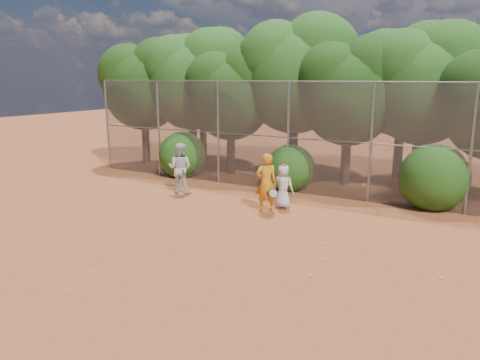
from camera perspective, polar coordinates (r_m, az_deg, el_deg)
The scene contains 24 objects.
ground at distance 11.92m, azimuth -1.83°, elevation -7.96°, with size 80.00×80.00×0.00m, color #984822.
fence_back at distance 16.75m, azimuth 8.64°, elevation 5.11°, with size 20.05×0.09×4.03m.
tree_0 at distance 23.29m, azimuth -11.55°, elevation 11.68°, with size 4.38×3.81×6.00m.
tree_1 at distance 22.13m, azimuth -5.70°, elevation 12.44°, with size 4.64×4.03×6.35m.
tree_2 at distance 20.18m, azimuth -0.97°, elevation 10.85°, with size 3.99×3.47×5.47m.
tree_3 at distance 19.94m, azimuth 6.94°, elevation 13.08°, with size 4.89×4.26×6.70m.
tree_4 at distance 18.52m, azimuth 13.36°, elevation 10.91°, with size 4.19×3.64×5.73m.
tree_5 at distance 18.75m, azimuth 21.62°, elevation 11.29°, with size 4.51×3.92×6.17m.
tree_9 at distance 24.59m, azimuth -4.46°, elevation 12.87°, with size 4.83×4.20×6.62m.
tree_10 at distance 22.36m, azimuth 6.81°, elevation 13.60°, with size 5.15×4.48×7.06m.
tree_11 at distance 20.49m, azimuth 19.53°, elevation 11.80°, with size 4.64×4.03×6.35m.
bush_0 at distance 20.02m, azimuth -7.03°, elevation 3.31°, with size 2.00×2.00×2.00m, color #1C4711.
bush_1 at distance 17.54m, azimuth 6.20°, elevation 1.70°, with size 1.80×1.80×1.80m, color #1C4711.
bush_2 at distance 16.20m, azimuth 22.61°, elevation 0.62°, with size 2.20×2.20×2.20m, color #1C4711.
player_yellow at distance 14.67m, azimuth 3.21°, elevation -0.29°, with size 0.91×0.77×1.85m.
player_teen at distance 15.09m, azimuth 5.28°, elevation -0.75°, with size 0.71×0.48×1.45m.
player_white at distance 17.10m, azimuth -7.32°, elevation 1.45°, with size 1.04×0.90×1.84m.
ball_0 at distance 12.12m, azimuth 10.33°, elevation -7.65°, with size 0.07×0.07×0.07m, color yellow.
ball_1 at distance 13.99m, azimuth 12.62°, elevation -4.99°, with size 0.07×0.07×0.07m, color yellow.
ball_2 at distance 10.23m, azimuth 8.44°, elevation -11.48°, with size 0.07×0.07×0.07m, color yellow.
ball_3 at distance 11.13m, azimuth 10.29°, elevation -9.51°, with size 0.07×0.07×0.07m, color yellow.
ball_4 at distance 12.71m, azimuth 0.15°, elevation -6.48°, with size 0.07×0.07×0.07m, color yellow.
ball_5 at distance 13.39m, azimuth 17.13°, elevation -6.05°, with size 0.07×0.07×0.07m, color yellow.
ball_6 at distance 10.88m, azimuth 23.27°, elevation -10.89°, with size 0.07×0.07×0.07m, color yellow.
Camera 1 is at (5.88, -9.49, 4.17)m, focal length 35.00 mm.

